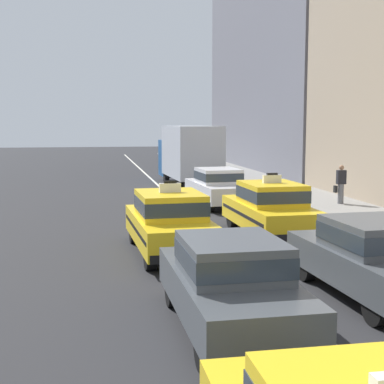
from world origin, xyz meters
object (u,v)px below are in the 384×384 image
taxi_left_third (169,221)px  sedan_right_fourth (218,186)px  box_truck_right_fifth (188,153)px  pedestrian_mid_block (341,184)px  sedan_right_second (372,256)px  taxi_right_third (270,208)px  sedan_left_second (230,282)px

taxi_left_third → sedan_right_fourth: bearing=68.8°
box_truck_right_fifth → pedestrian_mid_block: 10.15m
sedan_right_fourth → box_truck_right_fifth: bearing=89.1°
sedan_right_fourth → pedestrian_mid_block: size_ratio=2.78×
sedan_right_second → taxi_right_third: bearing=90.7°
taxi_left_third → sedan_right_second: bearing=-52.4°
taxi_left_third → sedan_left_second: bearing=-87.7°
sedan_right_second → pedestrian_mid_block: (4.65, 11.41, 0.09)m
sedan_right_second → sedan_right_fourth: 12.54m
sedan_right_fourth → sedan_right_second: bearing=-88.9°
sedan_left_second → box_truck_right_fifth: (3.05, 21.54, 0.93)m
sedan_left_second → taxi_right_third: taxi_right_third is taller
taxi_left_third → box_truck_right_fifth: box_truck_right_fifth is taller
taxi_right_third → sedan_right_fourth: (-0.17, 6.40, -0.03)m
sedan_left_second → taxi_right_third: bearing=67.2°
taxi_left_third → sedan_right_fourth: taxi_left_third is taller
sedan_right_second → taxi_right_third: size_ratio=0.95×
taxi_left_third → box_truck_right_fifth: (3.28, 15.91, 0.90)m
sedan_left_second → taxi_left_third: (-0.23, 5.63, 0.03)m
taxi_left_third → taxi_right_third: same height
box_truck_right_fifth → pedestrian_mid_block: bearing=-61.8°
sedan_right_second → taxi_left_third: bearing=127.6°
sedan_right_fourth → pedestrian_mid_block: bearing=-13.0°
taxi_right_third → pedestrian_mid_block: (4.73, 5.27, 0.06)m
taxi_left_third → taxi_right_third: size_ratio=1.01×
box_truck_right_fifth → taxi_left_third: bearing=-101.6°
pedestrian_mid_block → taxi_right_third: bearing=-131.9°
box_truck_right_fifth → pedestrian_mid_block: (4.78, -8.92, -0.84)m
pedestrian_mid_block → box_truck_right_fifth: bearing=118.2°
taxi_left_third → box_truck_right_fifth: 16.27m
sedan_left_second → sedan_right_fourth: 14.06m
box_truck_right_fifth → sedan_right_second: bearing=-89.6°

